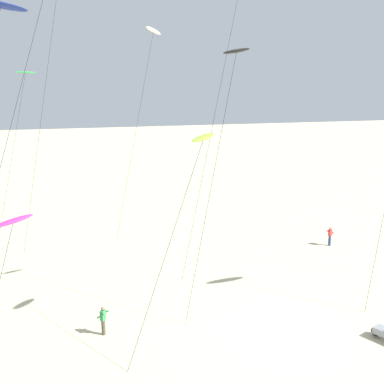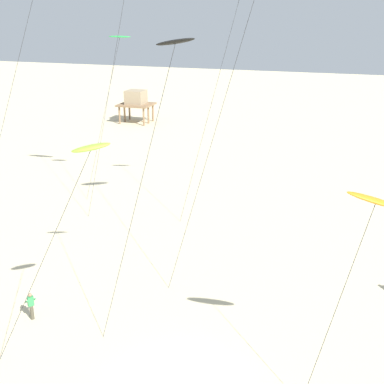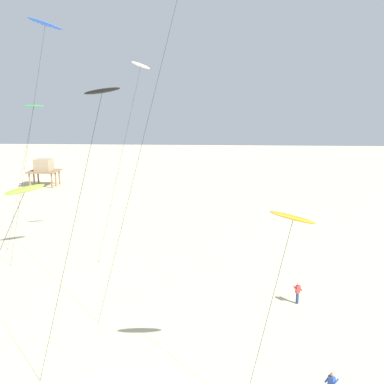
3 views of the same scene
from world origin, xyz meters
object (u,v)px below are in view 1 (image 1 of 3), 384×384
Objects in this scene: kite_navy at (0,8)px; kite_magenta at (13,222)px; kite_green at (25,77)px; kite_flyer_middle at (330,236)px; kite_flyer_nearest at (103,320)px; kite_black at (235,61)px; kite_white at (152,37)px; kite_lime at (202,141)px.

kite_magenta is (0.50, -11.09, -11.30)m from kite_navy.
kite_flyer_middle is at bearing -24.33° from kite_green.
kite_magenta is 4.47× the size of kite_flyer_nearest.
kite_green is 0.93× the size of kite_black.
kite_navy is 14.49m from kite_white.
kite_black is at bearing 46.55° from kite_lime.
kite_black is at bearing -57.36° from kite_green.
kite_lime is at bearing -15.12° from kite_flyer_nearest.
kite_magenta is 0.66× the size of kite_lime.
kite_black is 0.82× the size of kite_navy.
kite_green reaches higher than kite_lime.
kite_navy is at bearing 146.22° from kite_black.
kite_white reaches higher than kite_flyer_nearest.
kite_green is at bearing 155.67° from kite_flyer_middle.
kite_white reaches higher than kite_magenta.
kite_lime is (-1.86, -20.07, -6.88)m from kite_white.
kite_green reaches higher than kite_magenta.
kite_navy reaches higher than kite_magenta.
kite_magenta is 24.86m from kite_white.
kite_magenta is at bearing -120.12° from kite_white.
kite_white is 23.25m from kite_flyer_middle.
kite_green is 11.08m from kite_navy.
kite_white is (10.98, -1.82, 3.50)m from kite_green.
kite_lime is at bearing -133.45° from kite_black.
kite_flyer_middle is (12.21, 7.84, -14.03)m from kite_black.
kite_black is at bearing -147.28° from kite_flyer_middle.
kite_lime is 21.12m from kite_flyer_middle.
kite_magenta is 7.53m from kite_flyer_nearest.
kite_lime is at bearing -95.30° from kite_white.
kite_black reaches higher than kite_magenta.
kite_navy is (-12.86, 8.60, 3.48)m from kite_black.
kite_black reaches higher than kite_lime.
kite_navy reaches higher than kite_flyer_nearest.
kite_green is at bearing 100.69° from kite_flyer_nearest.
kite_flyer_nearest is (4.68, -10.27, -17.51)m from kite_navy.
kite_green is 11.67m from kite_white.
kite_magenta reaches higher than kite_flyer_middle.
kite_navy reaches higher than kite_white.
kite_magenta is at bearing -90.84° from kite_green.
kite_black is at bearing -33.78° from kite_navy.
kite_black is 5.94m from kite_lime.
kite_navy is 11.43× the size of kite_flyer_middle.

